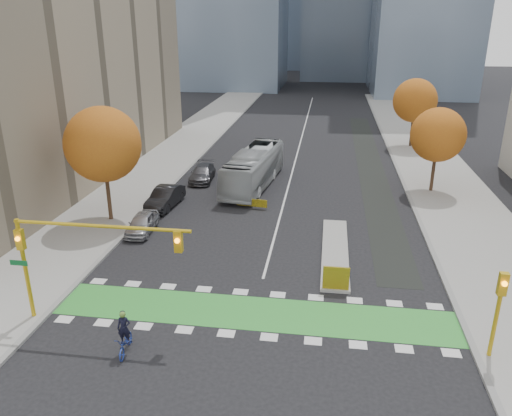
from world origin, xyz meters
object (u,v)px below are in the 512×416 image
(traffic_signal_east, at_px, (499,303))
(tree_east_near, at_px, (438,135))
(traffic_signal_west, at_px, (73,246))
(parked_car_a, at_px, (142,223))
(bus, at_px, (254,168))
(parked_car_b, at_px, (165,197))
(hazard_board, at_px, (336,278))
(tree_east_far, at_px, (415,101))
(cyclist, at_px, (125,339))
(parked_car_c, at_px, (202,173))
(tree_west, at_px, (103,144))

(traffic_signal_east, bearing_deg, tree_east_near, 86.19)
(traffic_signal_west, xyz_separation_m, parked_car_a, (-1.07, 10.84, -3.37))
(bus, height_order, parked_car_b, bus)
(hazard_board, height_order, tree_east_far, tree_east_far)
(cyclist, distance_m, parked_car_c, 24.87)
(tree_east_near, bearing_deg, tree_east_far, 88.21)
(tree_east_near, xyz_separation_m, cyclist, (-17.04, -24.38, -4.18))
(tree_east_near, bearing_deg, bus, -178.05)
(traffic_signal_east, xyz_separation_m, parked_car_a, (-19.50, 10.83, -2.07))
(tree_east_near, distance_m, bus, 15.36)
(tree_east_far, distance_m, bus, 22.93)
(tree_west, distance_m, parked_car_a, 6.03)
(parked_car_b, relative_size, parked_car_c, 0.99)
(parked_car_a, distance_m, parked_car_c, 12.07)
(tree_east_near, distance_m, parked_car_a, 24.39)
(tree_east_far, distance_m, traffic_signal_west, 43.61)
(tree_east_near, xyz_separation_m, traffic_signal_west, (-19.93, -22.51, -0.83))
(tree_west, bearing_deg, tree_east_near, 22.62)
(parked_car_a, relative_size, parked_car_c, 0.83)
(traffic_signal_west, height_order, traffic_signal_east, traffic_signal_west)
(tree_east_far, bearing_deg, parked_car_c, -142.36)
(tree_east_far, height_order, traffic_signal_east, tree_east_far)
(tree_west, relative_size, tree_east_far, 1.08)
(parked_car_b, bearing_deg, parked_car_a, -84.87)
(tree_east_near, bearing_deg, parked_car_a, -150.93)
(traffic_signal_west, relative_size, parked_car_b, 1.83)
(tree_east_far, height_order, parked_car_a, tree_east_far)
(traffic_signal_east, distance_m, parked_car_c, 29.35)
(hazard_board, bearing_deg, cyclist, -143.94)
(tree_west, xyz_separation_m, parked_car_c, (4.19, 10.34, -4.94))
(tree_west, relative_size, traffic_signal_west, 0.96)
(tree_east_near, relative_size, bus, 0.61)
(parked_car_a, bearing_deg, parked_car_c, 82.19)
(hazard_board, xyz_separation_m, parked_car_b, (-13.00, 11.12, -0.03))
(bus, xyz_separation_m, parked_car_c, (-4.81, 0.85, -0.93))
(parked_car_a, height_order, parked_car_b, parked_car_b)
(traffic_signal_west, bearing_deg, cyclist, -32.87)
(traffic_signal_west, distance_m, traffic_signal_east, 18.48)
(bus, xyz_separation_m, parked_car_b, (-6.00, -6.17, -0.84))
(tree_west, height_order, parked_car_c, tree_west)
(cyclist, relative_size, parked_car_c, 0.43)
(bus, xyz_separation_m, parked_car_a, (-6.00, -11.17, -0.95))
(tree_west, height_order, parked_car_b, tree_west)
(parked_car_b, bearing_deg, tree_east_far, 51.66)
(tree_east_near, distance_m, traffic_signal_east, 22.66)
(hazard_board, distance_m, tree_west, 18.44)
(tree_east_near, height_order, tree_east_far, tree_east_far)
(tree_west, distance_m, cyclist, 16.72)
(traffic_signal_west, distance_m, parked_car_c, 23.09)
(tree_east_near, distance_m, tree_east_far, 16.01)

